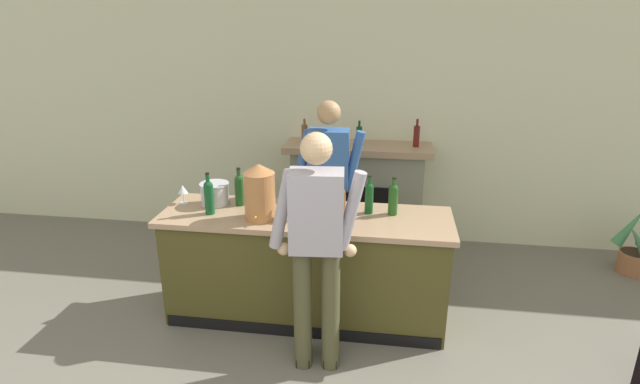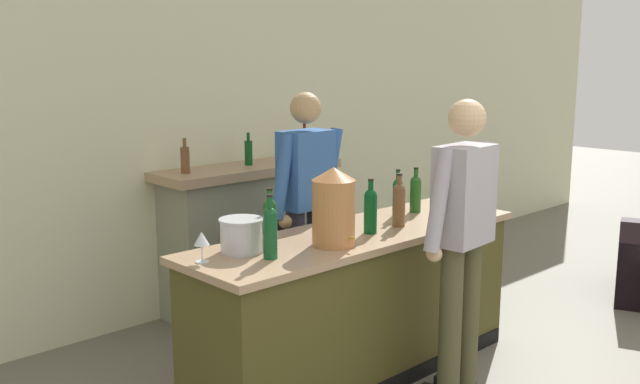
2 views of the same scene
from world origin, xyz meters
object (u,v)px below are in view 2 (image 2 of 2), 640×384
(copper_dispenser, at_px, (334,206))
(wine_glass_by_dispenser, at_px, (334,204))
(fireplace_stone, at_px, (248,235))
(wine_bottle_rose_blush, at_px, (398,196))
(wine_bottle_cabernet_heavy, at_px, (270,219))
(wine_bottle_port_short, at_px, (270,230))
(ice_bucket_steel, at_px, (241,235))
(wine_bottle_riesling_slim, at_px, (416,192))
(person_bartender, at_px, (306,208))
(potted_plant_corner, at_px, (476,224))
(person_customer, at_px, (462,238))
(wine_glass_back_row, at_px, (202,240))
(wine_bottle_chardonnay_pale, at_px, (370,209))
(wine_bottle_burgundy_dark, at_px, (399,203))

(copper_dispenser, xyz_separation_m, wine_glass_by_dispenser, (0.38, 0.39, -0.10))
(fireplace_stone, xyz_separation_m, wine_bottle_rose_blush, (0.19, -1.39, 0.49))
(wine_bottle_cabernet_heavy, xyz_separation_m, wine_bottle_port_short, (-0.18, -0.22, 0.01))
(fireplace_stone, height_order, wine_bottle_port_short, fireplace_stone)
(copper_dispenser, height_order, ice_bucket_steel, copper_dispenser)
(fireplace_stone, xyz_separation_m, copper_dispenser, (-0.65, -1.63, 0.58))
(ice_bucket_steel, distance_m, wine_bottle_cabernet_heavy, 0.22)
(copper_dispenser, xyz_separation_m, wine_bottle_rose_blush, (0.84, 0.24, -0.08))
(wine_bottle_riesling_slim, bearing_deg, person_bartender, 141.04)
(potted_plant_corner, height_order, person_customer, person_customer)
(wine_bottle_cabernet_heavy, bearing_deg, fireplace_stone, 56.78)
(person_bartender, distance_m, wine_bottle_rose_blush, 0.63)
(wine_bottle_cabernet_heavy, relative_size, wine_bottle_riesling_slim, 1.04)
(person_customer, height_order, copper_dispenser, person_customer)
(ice_bucket_steel, xyz_separation_m, wine_bottle_port_short, (0.03, -0.21, 0.06))
(ice_bucket_steel, distance_m, wine_glass_by_dispenser, 0.85)
(fireplace_stone, height_order, wine_bottle_rose_blush, fireplace_stone)
(wine_bottle_cabernet_heavy, distance_m, wine_bottle_riesling_slim, 1.28)
(wine_glass_by_dispenser, bearing_deg, copper_dispenser, -134.66)
(potted_plant_corner, height_order, wine_bottle_port_short, wine_bottle_port_short)
(wine_bottle_rose_blush, xyz_separation_m, wine_glass_back_row, (-1.57, -0.01, -0.02))
(wine_bottle_rose_blush, xyz_separation_m, wine_glass_by_dispenser, (-0.46, 0.15, -0.01))
(fireplace_stone, bearing_deg, potted_plant_corner, -5.22)
(wine_bottle_rose_blush, distance_m, wine_bottle_riesling_slim, 0.19)
(potted_plant_corner, distance_m, wine_bottle_riesling_slim, 2.81)
(copper_dispenser, distance_m, wine_bottle_cabernet_heavy, 0.37)
(ice_bucket_steel, distance_m, wine_bottle_chardonnay_pale, 0.85)
(wine_bottle_cabernet_heavy, bearing_deg, copper_dispenser, -47.18)
(person_bartender, xyz_separation_m, wine_bottle_rose_blush, (0.39, -0.48, 0.10))
(person_customer, xyz_separation_m, wine_bottle_burgundy_dark, (0.10, 0.55, 0.11))
(wine_bottle_burgundy_dark, relative_size, wine_glass_back_row, 2.06)
(wine_bottle_cabernet_heavy, bearing_deg, person_customer, -44.98)
(person_bartender, xyz_separation_m, wine_bottle_cabernet_heavy, (-0.69, -0.45, 0.11))
(wine_bottle_port_short, bearing_deg, person_bartender, 37.62)
(ice_bucket_steel, bearing_deg, wine_bottle_cabernet_heavy, 3.64)
(fireplace_stone, distance_m, potted_plant_corner, 2.85)
(person_customer, height_order, wine_bottle_rose_blush, person_customer)
(person_customer, height_order, wine_bottle_burgundy_dark, person_customer)
(wine_bottle_burgundy_dark, distance_m, wine_bottle_port_short, 1.06)
(fireplace_stone, bearing_deg, wine_bottle_cabernet_heavy, -123.22)
(wine_bottle_burgundy_dark, bearing_deg, fireplace_stone, 89.28)
(person_customer, distance_m, wine_bottle_burgundy_dark, 0.57)
(copper_dispenser, relative_size, wine_bottle_rose_blush, 1.41)
(person_bartender, distance_m, wine_bottle_riesling_slim, 0.76)
(wine_bottle_port_short, xyz_separation_m, wine_glass_back_row, (-0.30, 0.19, -0.03))
(ice_bucket_steel, height_order, wine_glass_back_row, ice_bucket_steel)
(wine_bottle_rose_blush, xyz_separation_m, wine_bottle_port_short, (-1.27, -0.20, 0.01))
(wine_bottle_chardonnay_pale, bearing_deg, wine_bottle_cabernet_heavy, 160.57)
(fireplace_stone, bearing_deg, wine_glass_by_dispenser, -101.99)
(potted_plant_corner, xyz_separation_m, copper_dispenser, (-3.46, -1.37, 0.91))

